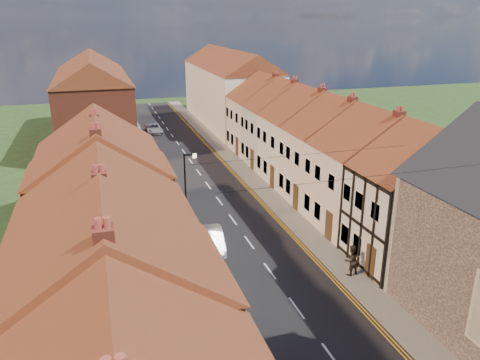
{
  "coord_description": "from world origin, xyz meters",
  "views": [
    {
      "loc": [
        -9.16,
        -9.35,
        14.66
      ],
      "look_at": [
        0.29,
        21.06,
        3.5
      ],
      "focal_mm": 35.0,
      "sensor_mm": 36.0,
      "label": 1
    }
  ],
  "objects_px": {
    "car_distant": "(154,128)",
    "pedestrian_right": "(351,260)",
    "lamppost": "(187,190)",
    "pedestrian_left": "(253,352)",
    "car_mid": "(212,240)",
    "pedestrian_left_b": "(180,255)"
  },
  "relations": [
    {
      "from": "pedestrian_right",
      "to": "lamppost",
      "type": "bearing_deg",
      "value": -51.5
    },
    {
      "from": "car_distant",
      "to": "pedestrian_left",
      "type": "distance_m",
      "value": 45.99
    },
    {
      "from": "pedestrian_right",
      "to": "pedestrian_left_b",
      "type": "relative_size",
      "value": 1.25
    },
    {
      "from": "lamppost",
      "to": "car_distant",
      "type": "xyz_separation_m",
      "value": [
        1.74,
        32.22,
        -2.94
      ]
    },
    {
      "from": "lamppost",
      "to": "car_distant",
      "type": "relative_size",
      "value": 1.39
    },
    {
      "from": "pedestrian_right",
      "to": "car_distant",
      "type": "bearing_deg",
      "value": -88.24
    },
    {
      "from": "car_mid",
      "to": "car_distant",
      "type": "xyz_separation_m",
      "value": [
        0.52,
        34.28,
        -0.04
      ]
    },
    {
      "from": "car_distant",
      "to": "pedestrian_right",
      "type": "relative_size",
      "value": 2.27
    },
    {
      "from": "car_distant",
      "to": "pedestrian_right",
      "type": "bearing_deg",
      "value": -81.75
    },
    {
      "from": "lamppost",
      "to": "pedestrian_right",
      "type": "distance_m",
      "value": 11.67
    },
    {
      "from": "lamppost",
      "to": "pedestrian_right",
      "type": "height_order",
      "value": "lamppost"
    },
    {
      "from": "pedestrian_left",
      "to": "car_distant",
      "type": "bearing_deg",
      "value": 71.44
    },
    {
      "from": "pedestrian_left",
      "to": "pedestrian_right",
      "type": "xyz_separation_m",
      "value": [
        8.07,
        5.79,
        0.09
      ]
    },
    {
      "from": "car_mid",
      "to": "pedestrian_right",
      "type": "height_order",
      "value": "pedestrian_right"
    },
    {
      "from": "car_mid",
      "to": "pedestrian_left_b",
      "type": "xyz_separation_m",
      "value": [
        -2.5,
        -1.94,
        0.24
      ]
    },
    {
      "from": "pedestrian_right",
      "to": "pedestrian_left_b",
      "type": "height_order",
      "value": "pedestrian_right"
    },
    {
      "from": "car_distant",
      "to": "pedestrian_right",
      "type": "height_order",
      "value": "pedestrian_right"
    },
    {
      "from": "car_distant",
      "to": "pedestrian_left_b",
      "type": "height_order",
      "value": "pedestrian_left_b"
    },
    {
      "from": "car_mid",
      "to": "lamppost",
      "type": "bearing_deg",
      "value": 127.87
    },
    {
      "from": "lamppost",
      "to": "pedestrian_left",
      "type": "bearing_deg",
      "value": -89.53
    },
    {
      "from": "lamppost",
      "to": "pedestrian_right",
      "type": "xyz_separation_m",
      "value": [
        8.18,
        -7.94,
        -2.46
      ]
    },
    {
      "from": "car_mid",
      "to": "pedestrian_left",
      "type": "xyz_separation_m",
      "value": [
        -1.1,
        -11.67,
        0.35
      ]
    }
  ]
}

